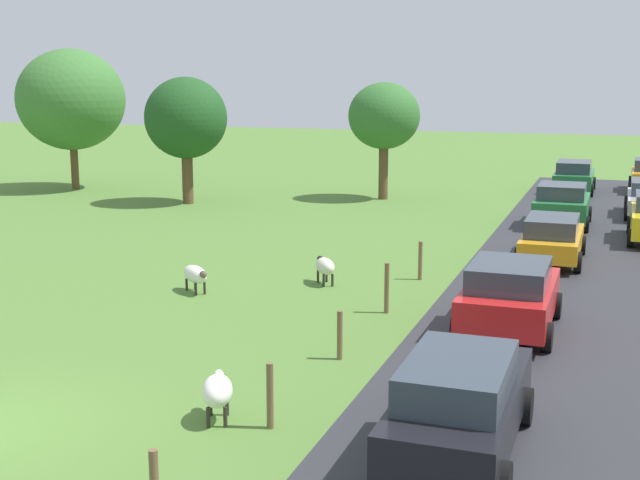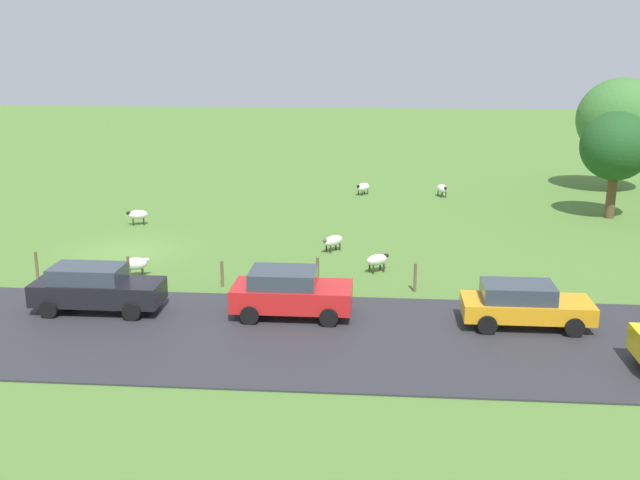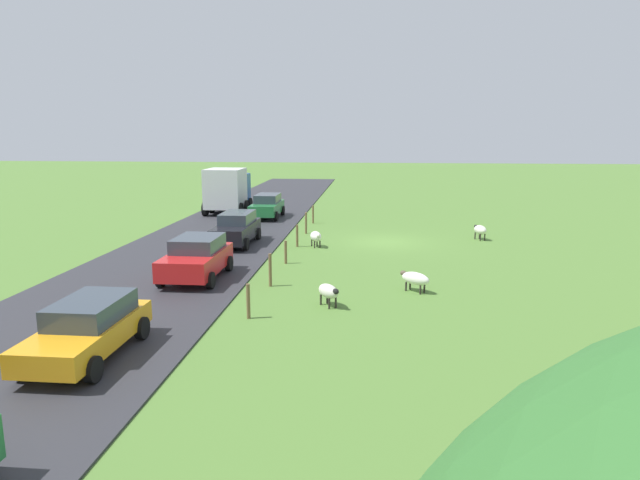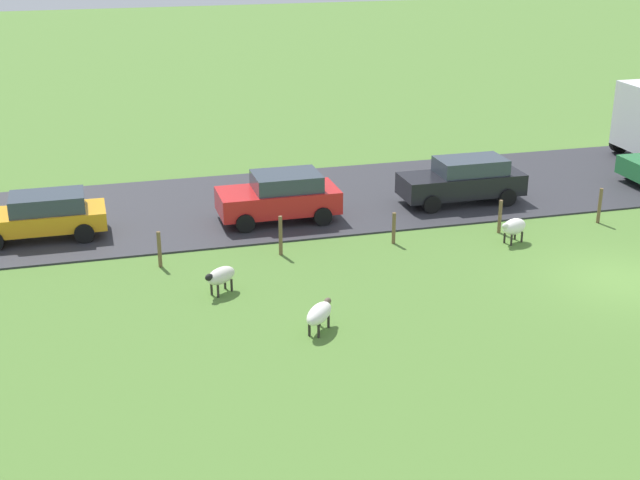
# 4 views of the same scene
# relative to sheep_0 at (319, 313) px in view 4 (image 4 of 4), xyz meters

# --- Properties ---
(ground_plane) EXTENTS (160.00, 160.00, 0.00)m
(ground_plane) POSITION_rel_sheep_0_xyz_m (0.86, -9.53, -0.51)
(ground_plane) COLOR #517A33
(road_strip) EXTENTS (8.00, 80.00, 0.06)m
(road_strip) POSITION_rel_sheep_0_xyz_m (10.49, -9.53, -0.48)
(road_strip) COLOR #2D2D33
(road_strip) RESTS_ON ground_plane
(sheep_0) EXTENTS (1.20, 1.10, 0.75)m
(sheep_0) POSITION_rel_sheep_0_xyz_m (0.00, 0.00, 0.00)
(sheep_0) COLOR white
(sheep_0) RESTS_ON ground_plane
(sheep_3) EXTENTS (0.97, 1.08, 0.77)m
(sheep_3) POSITION_rel_sheep_0_xyz_m (3.06, 2.07, 0.02)
(sheep_3) COLOR silver
(sheep_3) RESTS_ON ground_plane
(sheep_5) EXTENTS (0.85, 1.10, 0.82)m
(sheep_5) POSITION_rel_sheep_0_xyz_m (4.52, -7.83, 0.04)
(sheep_5) COLOR white
(sheep_5) RESTS_ON ground_plane
(fence_post_1) EXTENTS (0.12, 0.12, 1.26)m
(fence_post_1) POSITION_rel_sheep_0_xyz_m (5.50, -11.59, 0.12)
(fence_post_1) COLOR brown
(fence_post_1) RESTS_ON ground_plane
(fence_post_2) EXTENTS (0.12, 0.12, 1.16)m
(fence_post_2) POSITION_rel_sheep_0_xyz_m (5.50, -7.81, 0.07)
(fence_post_2) COLOR brown
(fence_post_2) RESTS_ON ground_plane
(fence_post_3) EXTENTS (0.12, 0.12, 1.06)m
(fence_post_3) POSITION_rel_sheep_0_xyz_m (5.50, -4.02, 0.02)
(fence_post_3) COLOR brown
(fence_post_3) RESTS_ON ground_plane
(fence_post_4) EXTENTS (0.12, 0.12, 1.29)m
(fence_post_4) POSITION_rel_sheep_0_xyz_m (5.50, -0.23, 0.13)
(fence_post_4) COLOR brown
(fence_post_4) RESTS_ON ground_plane
(fence_post_5) EXTENTS (0.12, 0.12, 1.14)m
(fence_post_5) POSITION_rel_sheep_0_xyz_m (5.50, 3.55, 0.06)
(fence_post_5) COLOR brown
(fence_post_5) RESTS_ON ground_plane
(car_0) EXTENTS (2.16, 4.16, 1.66)m
(car_0) POSITION_rel_sheep_0_xyz_m (8.62, -0.93, 0.41)
(car_0) COLOR red
(car_0) RESTS_ON road_strip
(car_2) EXTENTS (1.92, 4.56, 1.66)m
(car_2) POSITION_rel_sheep_0_xyz_m (8.72, -7.89, 0.41)
(car_2) COLOR black
(car_2) RESTS_ON road_strip
(car_8) EXTENTS (1.97, 4.31, 1.48)m
(car_8) POSITION_rel_sheep_0_xyz_m (8.95, 7.05, 0.33)
(car_8) COLOR orange
(car_8) RESTS_ON road_strip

